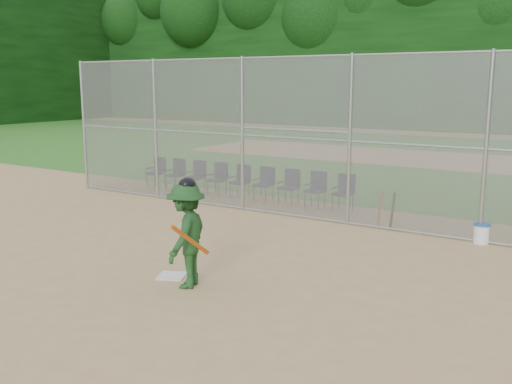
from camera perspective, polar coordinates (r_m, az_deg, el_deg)
The scene contains 18 objects.
ground at distance 10.18m, azimuth -7.61°, elevation -8.36°, with size 100.00×100.00×0.00m, color tan.
grass_strip at distance 26.30m, azimuth 18.36°, elevation 3.06°, with size 100.00×100.00×0.00m, color #2A6C20.
dirt_patch_far at distance 26.30m, azimuth 18.36°, elevation 3.06°, with size 24.00×24.00×0.00m, color tan.
backstop_fence at distance 13.88m, azimuth 5.55°, elevation 5.59°, with size 16.09×0.09×4.00m.
treeline at distance 28.12m, azimuth 20.08°, elevation 14.66°, with size 81.00×60.00×11.00m.
home_plate at distance 10.20m, azimuth -8.42°, elevation -8.28°, with size 0.46×0.46×0.02m, color silver.
batter_at_plate at distance 9.44m, azimuth -6.96°, elevation -4.23°, with size 1.01×1.38×1.84m.
water_cooler at distance 12.96m, azimuth 21.63°, elevation -3.83°, with size 0.34×0.34×0.43m.
spare_bats at distance 13.59m, azimuth 12.89°, elevation -1.79°, with size 0.36×0.29×0.84m.
chair_0 at distance 18.74m, azimuth -10.02°, elevation 1.95°, with size 0.54×0.52×0.96m, color #0E1535, non-canonical shape.
chair_1 at distance 18.21m, azimuth -8.11°, elevation 1.75°, with size 0.54×0.52×0.96m, color #0E1535, non-canonical shape.
chair_2 at distance 17.69m, azimuth -6.08°, elevation 1.53°, with size 0.54×0.52×0.96m, color #0E1535, non-canonical shape.
chair_3 at distance 17.20m, azimuth -3.93°, elevation 1.30°, with size 0.54×0.52×0.96m, color #0E1535, non-canonical shape.
chair_4 at distance 16.73m, azimuth -1.65°, elevation 1.05°, with size 0.54×0.52×0.96m, color #0E1535, non-canonical shape.
chair_5 at distance 16.30m, azimuth 0.74°, elevation 0.79°, with size 0.54×0.52×0.96m, color #0E1535, non-canonical shape.
chair_6 at distance 15.89m, azimuth 3.27°, elevation 0.51°, with size 0.54×0.52×0.96m, color #0E1535, non-canonical shape.
chair_7 at distance 15.52m, azimuth 5.92°, elevation 0.21°, with size 0.54×0.52×0.96m, color #0E1535, non-canonical shape.
chair_8 at distance 15.18m, azimuth 8.69°, elevation -0.09°, with size 0.54×0.52×0.96m, color #0E1535, non-canonical shape.
Camera 1 is at (6.21, -7.34, 3.34)m, focal length 40.00 mm.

